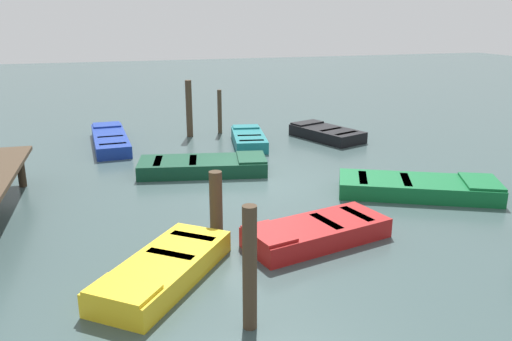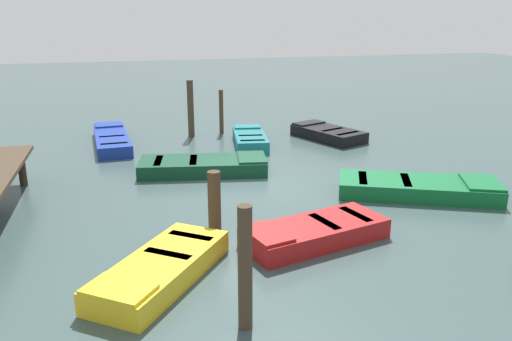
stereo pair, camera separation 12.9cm
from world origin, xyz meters
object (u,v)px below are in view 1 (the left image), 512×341
Objects in this scene: rowboat_green at (419,187)px; rowboat_dark_green at (204,166)px; rowboat_yellow at (163,269)px; rowboat_teal at (249,139)px; mooring_piling_near_left at (250,269)px; mooring_piling_center at (216,203)px; mooring_piling_near_right at (220,112)px; rowboat_black at (326,133)px; rowboat_blue at (110,139)px; mooring_piling_far_right at (189,109)px; rowboat_red at (316,232)px.

rowboat_green is 5.95m from rowboat_dark_green.
rowboat_yellow is (-2.57, 6.74, 0.00)m from rowboat_green.
mooring_piling_near_left is at bearing 174.37° from rowboat_teal.
mooring_piling_near_right is at bearing -13.38° from mooring_piling_center.
mooring_piling_near_right reaches higher than mooring_piling_center.
mooring_piling_near_right is (2.13, 0.54, 0.62)m from rowboat_teal.
rowboat_green is 1.37× the size of rowboat_black.
mooring_piling_near_left is at bearing 175.55° from mooring_piling_center.
mooring_piling_near_right reaches higher than rowboat_teal.
rowboat_blue is (4.15, 2.50, -0.00)m from rowboat_dark_green.
mooring_piling_far_right is (1.86, 4.74, 0.83)m from rowboat_black.
mooring_piling_near_right is at bearing -159.15° from rowboat_yellow.
rowboat_red is at bearing -127.05° from rowboat_green.
rowboat_black is (8.89, -7.05, 0.00)m from rowboat_yellow.
rowboat_green is at bearing -52.91° from mooring_piling_near_left.
mooring_piling_near_left is (-10.58, 3.01, 0.74)m from rowboat_teal.
mooring_piling_near_right is at bearing 39.24° from rowboat_black.
rowboat_green is 1.08× the size of rowboat_dark_green.
rowboat_teal and rowboat_blue have the same top height.
mooring_piling_near_right reaches higher than rowboat_yellow.
rowboat_blue is 8.70m from mooring_piling_center.
mooring_piling_near_right is (0.80, -4.12, 0.62)m from rowboat_blue.
rowboat_dark_green is 7.84m from mooring_piling_near_left.
rowboat_blue is (10.16, 0.60, -0.00)m from rowboat_yellow.
mooring_piling_far_right is at bearing 144.20° from rowboat_green.
rowboat_yellow is (-6.02, 1.90, 0.00)m from rowboat_dark_green.
mooring_piling_center is (-7.21, 5.74, 0.46)m from rowboat_black.
mooring_piling_near_left reaches higher than rowboat_dark_green.
rowboat_yellow is 11.53m from mooring_piling_near_right.
mooring_piling_near_left is (-7.76, 0.86, 0.74)m from rowboat_dark_green.
rowboat_teal is at bearing -165.74° from mooring_piling_near_right.
mooring_piling_near_right is 9.54m from mooring_piling_center.
rowboat_red is 1.64× the size of mooring_piling_near_left.
mooring_piling_near_right is (2.07, 3.53, 0.62)m from rowboat_black.
rowboat_green is at bearing -158.97° from mooring_piling_near_right.
mooring_piling_far_right reaches higher than mooring_piling_near_right.
rowboat_yellow is 2.16m from mooring_piling_near_left.
mooring_piling_near_right reaches higher than rowboat_dark_green.
rowboat_red is at bearing -175.28° from mooring_piling_far_right.
rowboat_yellow is 0.75× the size of rowboat_blue.
rowboat_teal is at bearing -109.68° from rowboat_red.
rowboat_teal is 2.99m from rowboat_black.
mooring_piling_center reaches higher than rowboat_dark_green.
rowboat_green and rowboat_dark_green have the same top height.
rowboat_green is at bearing -166.05° from rowboat_red.
rowboat_black is 1.82× the size of mooring_piling_near_right.
rowboat_green is 5.52m from mooring_piling_center.
rowboat_green is 6.82m from rowboat_teal.
mooring_piling_near_left reaches higher than rowboat_yellow.
rowboat_red is at bearing 134.03° from rowboat_black.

